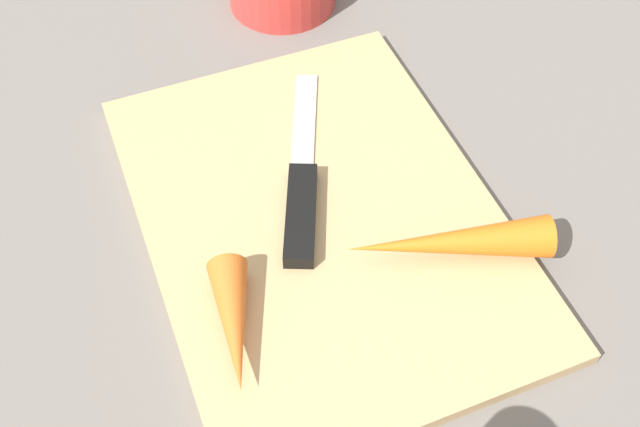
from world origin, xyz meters
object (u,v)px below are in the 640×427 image
at_px(knife, 300,197).
at_px(cutting_board, 320,218).
at_px(carrot_long, 449,243).
at_px(carrot_short, 234,325).

bearing_deg(knife, cutting_board, -124.33).
bearing_deg(knife, carrot_long, -113.17).
height_order(carrot_short, carrot_long, carrot_long).
height_order(cutting_board, carrot_short, carrot_short).
bearing_deg(cutting_board, carrot_short, -50.46).
bearing_deg(cutting_board, knife, -147.64).
relative_size(cutting_board, knife, 1.88).
relative_size(knife, carrot_long, 1.31).
relative_size(knife, carrot_short, 2.00).
distance_m(knife, carrot_long, 0.12).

